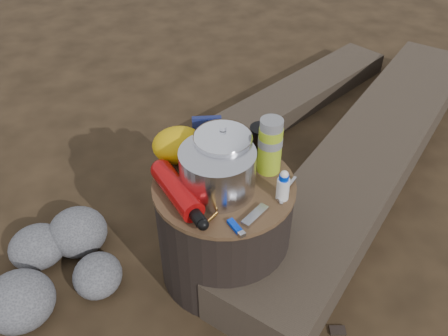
{
  "coord_description": "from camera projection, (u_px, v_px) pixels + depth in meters",
  "views": [
    {
      "loc": [
        -0.11,
        -1.11,
        1.4
      ],
      "look_at": [
        0.0,
        0.0,
        0.48
      ],
      "focal_mm": 37.83,
      "sensor_mm": 36.0,
      "label": 1
    }
  ],
  "objects": [
    {
      "name": "foil_windscreen",
      "position": [
        218.0,
        171.0,
        1.42
      ],
      "size": [
        0.23,
        0.23,
        0.14
      ],
      "primitive_type": "cylinder",
      "color": "#B9B9C0",
      "rests_on": "stump"
    },
    {
      "name": "thermos",
      "position": [
        270.0,
        146.0,
        1.48
      ],
      "size": [
        0.08,
        0.08,
        0.19
      ],
      "primitive_type": "cylinder",
      "color": "#9BB91F",
      "rests_on": "stump"
    },
    {
      "name": "lighter",
      "position": [
        235.0,
        226.0,
        1.33
      ],
      "size": [
        0.05,
        0.07,
        0.01
      ],
      "primitive_type": "cube",
      "rotation": [
        0.0,
        0.0,
        0.44
      ],
      "color": "#002CC7",
      "rests_on": "stump"
    },
    {
      "name": "stuff_sack",
      "position": [
        179.0,
        145.0,
        1.54
      ],
      "size": [
        0.17,
        0.14,
        0.12
      ],
      "primitive_type": "ellipsoid",
      "color": "#D7A508",
      "rests_on": "stump"
    },
    {
      "name": "travel_mug",
      "position": [
        261.0,
        142.0,
        1.56
      ],
      "size": [
        0.07,
        0.07,
        0.11
      ],
      "primitive_type": "cylinder",
      "color": "black",
      "rests_on": "stump"
    },
    {
      "name": "food_pouch",
      "position": [
        207.0,
        134.0,
        1.59
      ],
      "size": [
        0.1,
        0.02,
        0.12
      ],
      "primitive_type": "cube",
      "rotation": [
        0.0,
        0.0,
        -0.02
      ],
      "color": "#121A4F",
      "rests_on": "stump"
    },
    {
      "name": "multitool",
      "position": [
        255.0,
        216.0,
        1.37
      ],
      "size": [
        0.09,
        0.09,
        0.01
      ],
      "primitive_type": "cube",
      "rotation": [
        0.0,
        0.0,
        -0.79
      ],
      "color": "#B9BABF",
      "rests_on": "stump"
    },
    {
      "name": "pot_grabber",
      "position": [
        284.0,
        190.0,
        1.45
      ],
      "size": [
        0.09,
        0.12,
        0.01
      ],
      "primitive_type": null,
      "rotation": [
        0.0,
        0.0,
        -0.5
      ],
      "color": "#B9BABF",
      "rests_on": "stump"
    },
    {
      "name": "squeeze_bottle",
      "position": [
        283.0,
        186.0,
        1.4
      ],
      "size": [
        0.04,
        0.04,
        0.09
      ],
      "primitive_type": "cylinder",
      "color": "white",
      "rests_on": "stump"
    },
    {
      "name": "camping_pot",
      "position": [
        223.0,
        153.0,
        1.46
      ],
      "size": [
        0.18,
        0.18,
        0.18
      ],
      "primitive_type": "cylinder",
      "color": "white",
      "rests_on": "stump"
    },
    {
      "name": "stump",
      "position": [
        224.0,
        229.0,
        1.62
      ],
      "size": [
        0.45,
        0.45,
        0.42
      ],
      "primitive_type": "cylinder",
      "color": "black",
      "rests_on": "ground"
    },
    {
      "name": "fuel_bottle",
      "position": [
        177.0,
        191.0,
        1.41
      ],
      "size": [
        0.19,
        0.3,
        0.07
      ],
      "primitive_type": null,
      "rotation": [
        0.0,
        0.0,
        0.43
      ],
      "color": "#AE0B0C",
      "rests_on": "stump"
    },
    {
      "name": "log_main",
      "position": [
        371.0,
        153.0,
        2.14
      ],
      "size": [
        1.65,
        1.88,
        0.18
      ],
      "primitive_type": "cube",
      "rotation": [
        0.0,
        0.0,
        -0.69
      ],
      "color": "#372D23",
      "rests_on": "ground"
    },
    {
      "name": "rock_ring",
      "position": [
        47.0,
        330.0,
        1.45
      ],
      "size": [
        0.41,
        0.89,
        0.18
      ],
      "primitive_type": null,
      "color": "#515155",
      "rests_on": "ground"
    },
    {
      "name": "ground",
      "position": [
        224.0,
        268.0,
        1.75
      ],
      "size": [
        60.0,
        60.0,
        0.0
      ],
      "primitive_type": "plane",
      "color": "#2F2215",
      "rests_on": "ground"
    },
    {
      "name": "log_small",
      "position": [
        299.0,
        95.0,
        2.6
      ],
      "size": [
        1.19,
        1.02,
        0.11
      ],
      "primitive_type": "cube",
      "rotation": [
        0.0,
        0.0,
        -0.9
      ],
      "color": "#372D23",
      "rests_on": "ground"
    }
  ]
}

